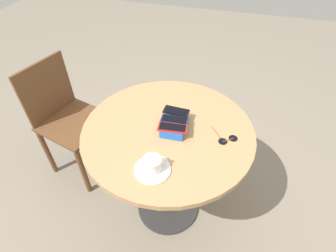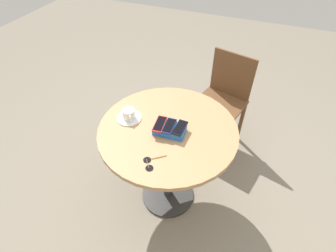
% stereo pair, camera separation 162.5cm
% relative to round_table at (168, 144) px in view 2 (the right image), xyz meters
% --- Properties ---
extents(ground_plane, '(8.00, 8.00, 0.00)m').
position_rel_round_table_xyz_m(ground_plane, '(0.00, 0.00, -0.62)').
color(ground_plane, gray).
extents(round_table, '(0.89, 0.89, 0.76)m').
position_rel_round_table_xyz_m(round_table, '(0.00, 0.00, 0.00)').
color(round_table, '#2D2D2D').
rests_on(round_table, ground_plane).
extents(phone_box, '(0.20, 0.13, 0.05)m').
position_rel_round_table_xyz_m(phone_box, '(-0.02, 0.03, 0.17)').
color(phone_box, blue).
rests_on(phone_box, round_table).
extents(phone_black, '(0.06, 0.14, 0.01)m').
position_rel_round_table_xyz_m(phone_black, '(-0.09, 0.02, 0.20)').
color(phone_black, black).
rests_on(phone_black, phone_box).
extents(phone_navy, '(0.06, 0.14, 0.01)m').
position_rel_round_table_xyz_m(phone_navy, '(-0.02, 0.03, 0.20)').
color(phone_navy, navy).
rests_on(phone_navy, phone_box).
extents(phone_red, '(0.07, 0.15, 0.01)m').
position_rel_round_table_xyz_m(phone_red, '(0.04, 0.03, 0.20)').
color(phone_red, red).
rests_on(phone_red, phone_box).
extents(saucer, '(0.16, 0.16, 0.01)m').
position_rel_round_table_xyz_m(saucer, '(0.27, 0.01, 0.15)').
color(saucer, white).
rests_on(saucer, round_table).
extents(coffee_cup, '(0.09, 0.10, 0.06)m').
position_rel_round_table_xyz_m(coffee_cup, '(0.27, 0.01, 0.18)').
color(coffee_cup, white).
rests_on(coffee_cup, saucer).
extents(sunglasses, '(0.11, 0.14, 0.01)m').
position_rel_round_table_xyz_m(sunglasses, '(-0.01, 0.30, 0.15)').
color(sunglasses, black).
rests_on(sunglasses, round_table).
extents(chair_near_window, '(0.49, 0.49, 0.87)m').
position_rel_round_table_xyz_m(chair_near_window, '(-0.20, -0.79, -0.16)').
color(chair_near_window, brown).
rests_on(chair_near_window, ground_plane).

